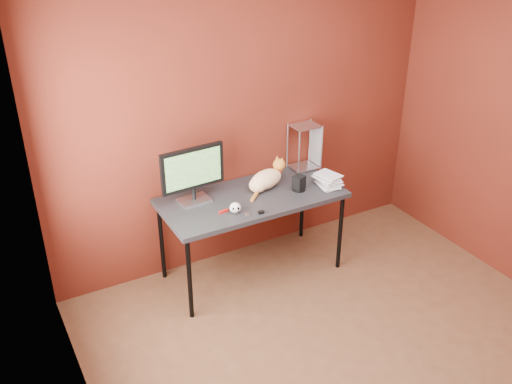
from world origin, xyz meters
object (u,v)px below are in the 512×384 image
desk (252,201)px  speaker (299,184)px  monitor (193,172)px  cat (266,179)px  book_stack (323,128)px  skull_mug (235,208)px

desk → speaker: 0.42m
monitor → cat: (0.63, -0.07, -0.18)m
book_stack → skull_mug: bearing=-176.3°
desk → book_stack: bearing=-12.7°
desk → speaker: (0.39, -0.09, 0.11)m
speaker → book_stack: 0.51m
skull_mug → book_stack: (0.82, 0.05, 0.49)m
desk → cat: (0.18, 0.07, 0.13)m
speaker → desk: bearing=145.9°
desk → cat: 0.23m
speaker → book_stack: (0.19, -0.04, 0.47)m
cat → skull_mug: size_ratio=4.77×
speaker → book_stack: bearing=-32.1°
skull_mug → speaker: (0.64, 0.09, 0.02)m
monitor → book_stack: book_stack is taller
monitor → desk: bearing=-21.6°
monitor → book_stack: (1.03, -0.27, 0.27)m
desk → monitor: bearing=162.2°
monitor → cat: 0.65m
desk → cat: size_ratio=3.37×
monitor → book_stack: bearing=-18.8°
cat → book_stack: size_ratio=0.42×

